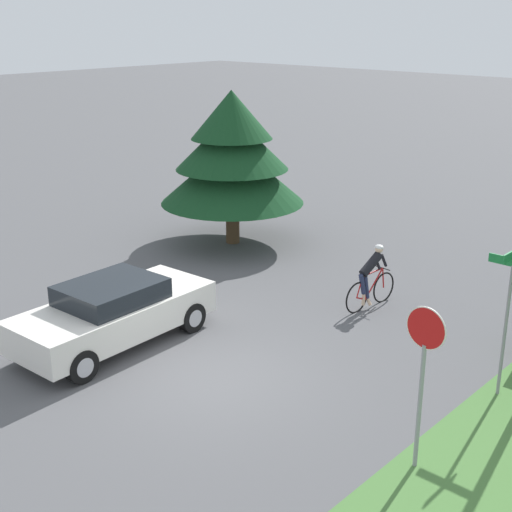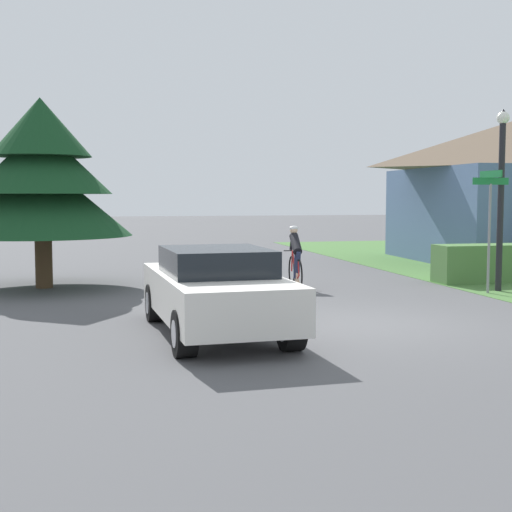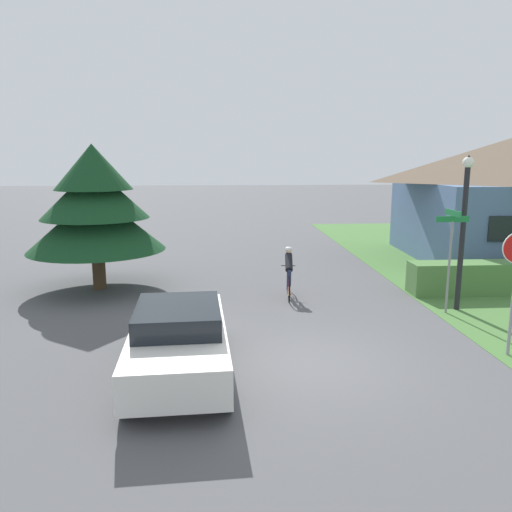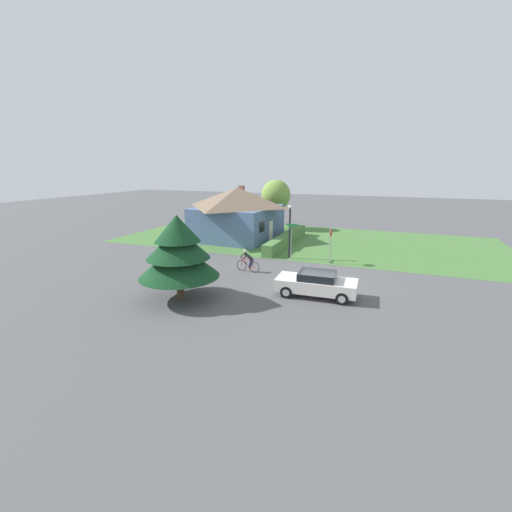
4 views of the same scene
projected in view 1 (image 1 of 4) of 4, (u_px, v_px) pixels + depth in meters
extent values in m
plane|color=#515154|center=(210.00, 377.00, 13.83)|extent=(140.00, 140.00, 0.00)
cube|color=silver|center=(114.00, 316.00, 15.02)|extent=(2.01, 4.48, 0.68)
cube|color=black|center=(111.00, 292.00, 14.82)|extent=(1.68, 2.06, 0.42)
cylinder|color=black|center=(143.00, 300.00, 16.69)|extent=(0.33, 0.68, 0.67)
cylinder|color=#ADADB2|center=(143.00, 300.00, 16.69)|extent=(0.33, 0.40, 0.39)
cylinder|color=black|center=(191.00, 317.00, 15.74)|extent=(0.33, 0.68, 0.67)
cylinder|color=#ADADB2|center=(191.00, 317.00, 15.74)|extent=(0.33, 0.40, 0.39)
cylinder|color=black|center=(33.00, 343.00, 14.51)|extent=(0.33, 0.68, 0.67)
cylinder|color=#ADADB2|center=(33.00, 343.00, 14.51)|extent=(0.33, 0.40, 0.39)
cylinder|color=black|center=(81.00, 366.00, 13.56)|extent=(0.33, 0.68, 0.67)
cylinder|color=#ADADB2|center=(81.00, 366.00, 13.56)|extent=(0.33, 0.40, 0.39)
torus|color=black|center=(357.00, 298.00, 16.71)|extent=(0.12, 0.77, 0.77)
torus|color=black|center=(384.00, 287.00, 17.34)|extent=(0.12, 0.77, 0.77)
cylinder|color=#B21E1E|center=(364.00, 288.00, 16.81)|extent=(0.05, 0.18, 0.62)
cylinder|color=#B21E1E|center=(374.00, 284.00, 17.04)|extent=(0.10, 0.63, 0.67)
cylinder|color=#B21E1E|center=(373.00, 272.00, 16.90)|extent=(0.11, 0.74, 0.07)
cylinder|color=#B21E1E|center=(361.00, 299.00, 16.83)|extent=(0.07, 0.33, 0.16)
cylinder|color=#B21E1E|center=(360.00, 287.00, 16.69)|extent=(0.05, 0.21, 0.50)
cylinder|color=#B21E1E|center=(383.00, 278.00, 17.24)|extent=(0.05, 0.12, 0.53)
cylinder|color=black|center=(383.00, 268.00, 17.13)|extent=(0.44, 0.07, 0.02)
ellipsoid|color=black|center=(363.00, 276.00, 16.66)|extent=(0.10, 0.21, 0.05)
cylinder|color=#262D4C|center=(362.00, 284.00, 16.72)|extent=(0.13, 0.26, 0.53)
cylinder|color=#262D4C|center=(366.00, 286.00, 16.86)|extent=(0.13, 0.26, 0.68)
cylinder|color=beige|center=(363.00, 299.00, 16.89)|extent=(0.08, 0.08, 0.30)
cylinder|color=beige|center=(369.00, 301.00, 17.00)|extent=(0.17, 0.08, 0.21)
cylinder|color=black|center=(371.00, 264.00, 16.77)|extent=(0.29, 0.69, 0.54)
cylinder|color=black|center=(377.00, 263.00, 16.91)|extent=(0.09, 0.25, 0.35)
cylinder|color=black|center=(384.00, 260.00, 17.11)|extent=(0.09, 0.25, 0.35)
sphere|color=beige|center=(379.00, 249.00, 16.84)|extent=(0.19, 0.19, 0.19)
ellipsoid|color=white|center=(379.00, 247.00, 16.83)|extent=(0.22, 0.18, 0.12)
cylinder|color=gray|center=(419.00, 407.00, 10.78)|extent=(0.07, 0.07, 2.08)
cylinder|color=red|center=(426.00, 328.00, 10.36)|extent=(0.63, 0.06, 0.63)
cylinder|color=silver|center=(426.00, 328.00, 10.36)|extent=(0.67, 0.06, 0.67)
cylinder|color=gray|center=(505.00, 332.00, 12.80)|extent=(0.06, 0.06, 2.53)
cylinder|color=#4C3823|center=(233.00, 222.00, 21.78)|extent=(0.41, 0.41, 1.28)
cone|color=#143D1E|center=(232.00, 172.00, 21.27)|extent=(4.31, 4.31, 1.86)
cone|color=#143D1E|center=(232.00, 141.00, 20.98)|extent=(3.36, 3.36, 1.64)
cone|color=#143D1E|center=(231.00, 114.00, 20.72)|extent=(2.42, 2.42, 1.41)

